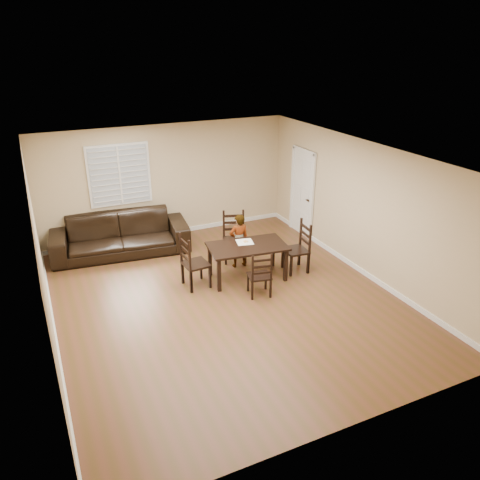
% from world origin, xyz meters
% --- Properties ---
extents(ground, '(7.00, 7.00, 0.00)m').
position_xyz_m(ground, '(0.00, 0.00, 0.00)').
color(ground, brown).
rests_on(ground, ground).
extents(room, '(6.04, 7.04, 2.72)m').
position_xyz_m(room, '(0.04, 0.18, 1.81)').
color(room, tan).
rests_on(room, ground).
extents(dining_table, '(1.63, 1.04, 0.72)m').
position_xyz_m(dining_table, '(0.74, 0.62, 0.63)').
color(dining_table, black).
rests_on(dining_table, ground).
extents(chair_near, '(0.61, 0.59, 1.09)m').
position_xyz_m(chair_near, '(0.89, 1.60, 0.49)').
color(chair_near, black).
rests_on(chair_near, ground).
extents(chair_far, '(0.48, 0.45, 0.91)m').
position_xyz_m(chair_far, '(0.64, -0.18, 0.41)').
color(chair_far, black).
rests_on(chair_far, ground).
extents(chair_left, '(0.49, 0.52, 1.09)m').
position_xyz_m(chair_left, '(-0.43, 0.74, 0.50)').
color(chair_left, black).
rests_on(chair_left, ground).
extents(chair_right, '(0.49, 0.52, 1.07)m').
position_xyz_m(chair_right, '(1.92, 0.48, 0.49)').
color(chair_right, black).
rests_on(chair_right, ground).
extents(child, '(0.43, 0.29, 1.18)m').
position_xyz_m(child, '(0.81, 1.17, 0.59)').
color(child, gray).
rests_on(child, ground).
extents(napkin, '(0.38, 0.38, 0.00)m').
position_xyz_m(napkin, '(0.76, 0.79, 0.72)').
color(napkin, beige).
rests_on(napkin, dining_table).
extents(donut, '(0.09, 0.09, 0.03)m').
position_xyz_m(donut, '(0.78, 0.79, 0.74)').
color(donut, gold).
rests_on(donut, napkin).
extents(sofa, '(3.09, 1.50, 0.87)m').
position_xyz_m(sofa, '(-1.32, 2.91, 0.44)').
color(sofa, black).
rests_on(sofa, ground).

